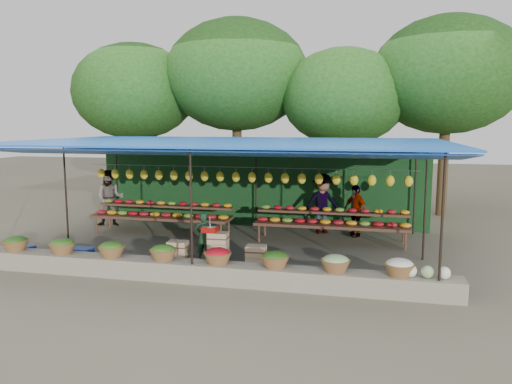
% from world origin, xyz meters
% --- Properties ---
extents(ground, '(60.00, 60.00, 0.00)m').
position_xyz_m(ground, '(0.00, 0.00, 0.00)').
color(ground, brown).
rests_on(ground, ground).
extents(stone_curb, '(10.60, 0.55, 0.40)m').
position_xyz_m(stone_curb, '(0.00, -2.75, 0.20)').
color(stone_curb, slate).
rests_on(stone_curb, ground).
extents(stall_canopy, '(10.80, 6.60, 2.82)m').
position_xyz_m(stall_canopy, '(-0.00, 0.07, 2.67)').
color(stall_canopy, black).
rests_on(stall_canopy, ground).
extents(produce_baskets, '(8.98, 0.58, 0.34)m').
position_xyz_m(produce_baskets, '(-0.10, -2.75, 0.56)').
color(produce_baskets, brown).
rests_on(produce_baskets, stone_curb).
extents(netting_backdrop, '(10.60, 0.06, 2.50)m').
position_xyz_m(netting_backdrop, '(0.00, 3.15, 1.25)').
color(netting_backdrop, '#194720').
rests_on(netting_backdrop, ground).
extents(tree_row, '(16.51, 5.50, 7.12)m').
position_xyz_m(tree_row, '(0.50, 6.09, 4.70)').
color(tree_row, '#362413').
rests_on(tree_row, ground).
extents(fruit_table_left, '(4.21, 0.95, 0.93)m').
position_xyz_m(fruit_table_left, '(-2.49, 1.35, 0.61)').
color(fruit_table_left, '#44271B').
rests_on(fruit_table_left, ground).
extents(fruit_table_right, '(4.21, 0.95, 0.93)m').
position_xyz_m(fruit_table_right, '(2.51, 1.35, 0.61)').
color(fruit_table_right, '#44271B').
rests_on(fruit_table_right, ground).
extents(crate_counter, '(2.36, 0.36, 0.77)m').
position_xyz_m(crate_counter, '(0.10, -1.51, 0.31)').
color(crate_counter, tan).
rests_on(crate_counter, ground).
extents(weighing_scale, '(0.36, 0.36, 0.38)m').
position_xyz_m(weighing_scale, '(-0.07, -1.51, 0.86)').
color(weighing_scale, '#B9140E').
rests_on(weighing_scale, crate_counter).
extents(vendor_seated, '(0.45, 0.32, 1.18)m').
position_xyz_m(vendor_seated, '(-0.31, -1.27, 0.59)').
color(vendor_seated, '#193820').
rests_on(vendor_seated, ground).
extents(customer_left, '(1.03, 0.90, 1.79)m').
position_xyz_m(customer_left, '(-4.54, 1.95, 0.89)').
color(customer_left, slate).
rests_on(customer_left, ground).
extents(customer_mid, '(1.33, 1.13, 1.78)m').
position_xyz_m(customer_mid, '(2.15, 2.39, 0.89)').
color(customer_mid, slate).
rests_on(customer_mid, ground).
extents(customer_right, '(0.89, 0.87, 1.50)m').
position_xyz_m(customer_right, '(3.11, 2.22, 0.75)').
color(customer_right, slate).
rests_on(customer_right, ground).
extents(blue_crate_front, '(0.55, 0.48, 0.28)m').
position_xyz_m(blue_crate_front, '(-4.75, -1.88, 0.14)').
color(blue_crate_front, navy).
rests_on(blue_crate_front, ground).
extents(blue_crate_back, '(0.54, 0.41, 0.31)m').
position_xyz_m(blue_crate_back, '(-3.19, -1.89, 0.15)').
color(blue_crate_back, navy).
rests_on(blue_crate_back, ground).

